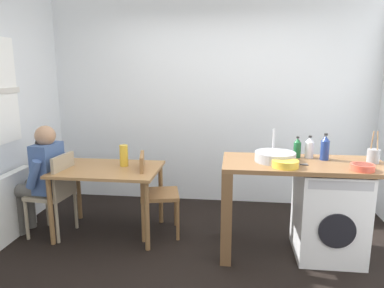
{
  "coord_description": "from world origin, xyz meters",
  "views": [
    {
      "loc": [
        0.31,
        -2.96,
        1.77
      ],
      "look_at": [
        -0.1,
        0.45,
        1.05
      ],
      "focal_mm": 33.24,
      "sensor_mm": 36.0,
      "label": 1
    }
  ],
  "objects_px": {
    "seated_person": "(41,174)",
    "mixing_bowl": "(285,163)",
    "washing_machine": "(329,213)",
    "bottle_clear_small": "(325,148)",
    "bottle_squat_brown": "(309,148)",
    "chair_opposite": "(153,189)",
    "vase": "(124,156)",
    "chair_person_seat": "(56,190)",
    "utensil_crock": "(373,156)",
    "colander": "(363,167)",
    "dining_table": "(108,177)",
    "bottle_tall_green": "(297,148)"
  },
  "relations": [
    {
      "from": "chair_opposite",
      "to": "mixing_bowl",
      "type": "xyz_separation_m",
      "value": [
        1.31,
        -0.44,
        0.45
      ]
    },
    {
      "from": "dining_table",
      "to": "vase",
      "type": "distance_m",
      "value": 0.28
    },
    {
      "from": "bottle_clear_small",
      "to": "washing_machine",
      "type": "bearing_deg",
      "value": -67.27
    },
    {
      "from": "dining_table",
      "to": "bottle_clear_small",
      "type": "height_order",
      "value": "bottle_clear_small"
    },
    {
      "from": "colander",
      "to": "seated_person",
      "type": "bearing_deg",
      "value": 173.87
    },
    {
      "from": "mixing_bowl",
      "to": "bottle_tall_green",
      "type": "bearing_deg",
      "value": 67.22
    },
    {
      "from": "washing_machine",
      "to": "bottle_clear_small",
      "type": "bearing_deg",
      "value": 112.73
    },
    {
      "from": "seated_person",
      "to": "bottle_clear_small",
      "type": "height_order",
      "value": "seated_person"
    },
    {
      "from": "dining_table",
      "to": "mixing_bowl",
      "type": "relative_size",
      "value": 4.71
    },
    {
      "from": "dining_table",
      "to": "seated_person",
      "type": "relative_size",
      "value": 0.92
    },
    {
      "from": "seated_person",
      "to": "bottle_squat_brown",
      "type": "distance_m",
      "value": 2.79
    },
    {
      "from": "colander",
      "to": "utensil_crock",
      "type": "bearing_deg",
      "value": 56.3
    },
    {
      "from": "chair_opposite",
      "to": "bottle_squat_brown",
      "type": "bearing_deg",
      "value": 75.01
    },
    {
      "from": "dining_table",
      "to": "utensil_crock",
      "type": "relative_size",
      "value": 3.67
    },
    {
      "from": "vase",
      "to": "mixing_bowl",
      "type": "bearing_deg",
      "value": -17.26
    },
    {
      "from": "seated_person",
      "to": "bottle_squat_brown",
      "type": "bearing_deg",
      "value": -82.77
    },
    {
      "from": "bottle_squat_brown",
      "to": "colander",
      "type": "bearing_deg",
      "value": -47.74
    },
    {
      "from": "bottle_squat_brown",
      "to": "mixing_bowl",
      "type": "xyz_separation_m",
      "value": [
        -0.28,
        -0.38,
        -0.06
      ]
    },
    {
      "from": "bottle_tall_green",
      "to": "vase",
      "type": "distance_m",
      "value": 1.81
    },
    {
      "from": "colander",
      "to": "vase",
      "type": "relative_size",
      "value": 0.86
    },
    {
      "from": "dining_table",
      "to": "bottle_clear_small",
      "type": "distance_m",
      "value": 2.23
    },
    {
      "from": "washing_machine",
      "to": "vase",
      "type": "distance_m",
      "value": 2.16
    },
    {
      "from": "bottle_squat_brown",
      "to": "chair_opposite",
      "type": "bearing_deg",
      "value": 177.91
    },
    {
      "from": "utensil_crock",
      "to": "vase",
      "type": "height_order",
      "value": "utensil_crock"
    },
    {
      "from": "mixing_bowl",
      "to": "utensil_crock",
      "type": "height_order",
      "value": "utensil_crock"
    },
    {
      "from": "seated_person",
      "to": "bottle_clear_small",
      "type": "xyz_separation_m",
      "value": [
        2.9,
        -0.0,
        0.37
      ]
    },
    {
      "from": "bottle_tall_green",
      "to": "washing_machine",
      "type": "bearing_deg",
      "value": -32.66
    },
    {
      "from": "chair_person_seat",
      "to": "bottle_squat_brown",
      "type": "xyz_separation_m",
      "value": [
        2.61,
        0.08,
        0.51
      ]
    },
    {
      "from": "chair_opposite",
      "to": "dining_table",
      "type": "bearing_deg",
      "value": -98.89
    },
    {
      "from": "vase",
      "to": "chair_person_seat",
      "type": "bearing_deg",
      "value": -163.39
    },
    {
      "from": "chair_person_seat",
      "to": "bottle_squat_brown",
      "type": "height_order",
      "value": "bottle_squat_brown"
    },
    {
      "from": "bottle_tall_green",
      "to": "bottle_squat_brown",
      "type": "relative_size",
      "value": 0.95
    },
    {
      "from": "seated_person",
      "to": "bottle_squat_brown",
      "type": "xyz_separation_m",
      "value": [
        2.77,
        0.07,
        0.35
      ]
    },
    {
      "from": "utensil_crock",
      "to": "colander",
      "type": "xyz_separation_m",
      "value": [
        -0.18,
        -0.27,
        -0.04
      ]
    },
    {
      "from": "bottle_tall_green",
      "to": "utensil_crock",
      "type": "relative_size",
      "value": 0.7
    },
    {
      "from": "chair_opposite",
      "to": "colander",
      "type": "relative_size",
      "value": 4.5
    },
    {
      "from": "chair_opposite",
      "to": "seated_person",
      "type": "height_order",
      "value": "seated_person"
    },
    {
      "from": "chair_person_seat",
      "to": "bottle_squat_brown",
      "type": "bearing_deg",
      "value": -82.33
    },
    {
      "from": "seated_person",
      "to": "bottle_tall_green",
      "type": "distance_m",
      "value": 2.68
    },
    {
      "from": "seated_person",
      "to": "mixing_bowl",
      "type": "bearing_deg",
      "value": -91.4
    },
    {
      "from": "bottle_squat_brown",
      "to": "utensil_crock",
      "type": "distance_m",
      "value": 0.56
    },
    {
      "from": "dining_table",
      "to": "bottle_tall_green",
      "type": "bearing_deg",
      "value": -0.64
    },
    {
      "from": "washing_machine",
      "to": "colander",
      "type": "relative_size",
      "value": 4.3
    },
    {
      "from": "seated_person",
      "to": "bottle_squat_brown",
      "type": "relative_size",
      "value": 5.43
    },
    {
      "from": "seated_person",
      "to": "bottle_clear_small",
      "type": "bearing_deg",
      "value": -84.15
    },
    {
      "from": "utensil_crock",
      "to": "colander",
      "type": "relative_size",
      "value": 1.5
    },
    {
      "from": "chair_opposite",
      "to": "colander",
      "type": "height_order",
      "value": "colander"
    },
    {
      "from": "chair_person_seat",
      "to": "bottle_clear_small",
      "type": "relative_size",
      "value": 3.49
    },
    {
      "from": "mixing_bowl",
      "to": "vase",
      "type": "height_order",
      "value": "mixing_bowl"
    },
    {
      "from": "bottle_clear_small",
      "to": "mixing_bowl",
      "type": "height_order",
      "value": "bottle_clear_small"
    }
  ]
}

